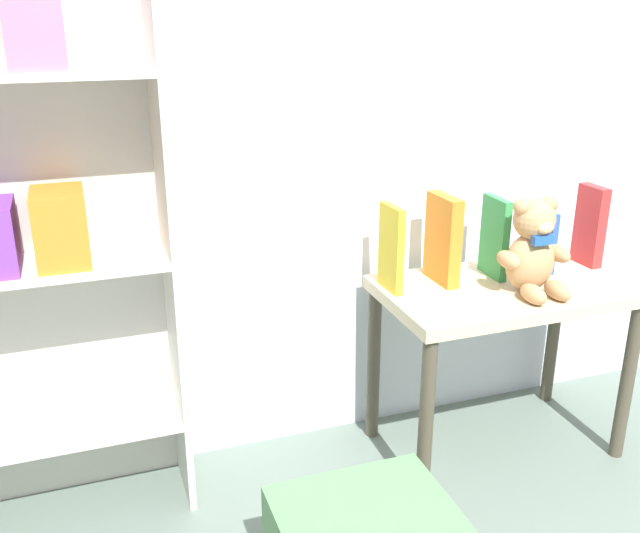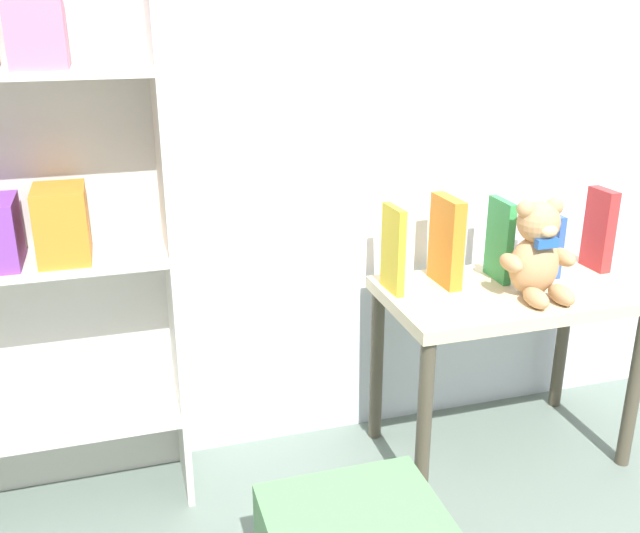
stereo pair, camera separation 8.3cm
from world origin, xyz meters
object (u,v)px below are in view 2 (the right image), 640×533
at_px(display_table, 507,314).
at_px(book_standing_yellow, 393,249).
at_px(book_standing_blue, 548,243).
at_px(book_standing_green, 500,240).
at_px(book_standing_orange, 446,241).
at_px(book_standing_red, 599,229).
at_px(teddy_bear, 537,253).
at_px(bookshelf_side, 29,226).

height_order(display_table, book_standing_yellow, book_standing_yellow).
bearing_deg(book_standing_blue, book_standing_green, 177.76).
xyz_separation_m(book_standing_orange, book_standing_red, (0.49, -0.02, -0.00)).
xyz_separation_m(display_table, book_standing_red, (0.33, 0.07, 0.20)).
bearing_deg(teddy_bear, display_table, 115.02).
bearing_deg(book_standing_orange, teddy_bear, -39.63).
bearing_deg(book_standing_yellow, book_standing_orange, 0.14).
bearing_deg(book_standing_green, book_standing_orange, 178.50).
bearing_deg(book_standing_blue, display_table, -157.04).
distance_m(bookshelf_side, book_standing_orange, 1.09).
relative_size(book_standing_orange, book_standing_red, 1.04).
bearing_deg(book_standing_red, book_standing_blue, 174.99).
bearing_deg(bookshelf_side, book_standing_green, -3.21).
xyz_separation_m(teddy_bear, book_standing_blue, (0.13, 0.14, -0.03)).
bearing_deg(book_standing_yellow, book_standing_blue, -2.67).
xyz_separation_m(book_standing_blue, book_standing_red, (0.16, -0.01, 0.03)).
distance_m(display_table, book_standing_yellow, 0.39).
xyz_separation_m(display_table, book_standing_blue, (0.16, 0.08, 0.17)).
distance_m(bookshelf_side, book_standing_yellow, 0.93).
bearing_deg(display_table, teddy_bear, -64.98).
xyz_separation_m(bookshelf_side, book_standing_yellow, (0.92, -0.07, -0.13)).
xyz_separation_m(teddy_bear, book_standing_green, (-0.03, 0.14, -0.01)).
xyz_separation_m(bookshelf_side, book_standing_orange, (1.08, -0.06, -0.12)).
distance_m(teddy_bear, book_standing_orange, 0.25).
distance_m(book_standing_blue, book_standing_red, 0.17).
bearing_deg(display_table, book_standing_green, 90.00).
distance_m(teddy_bear, book_standing_green, 0.15).
relative_size(display_table, book_standing_yellow, 2.96).
relative_size(book_standing_yellow, book_standing_orange, 0.95).
height_order(book_standing_orange, book_standing_red, book_standing_orange).
xyz_separation_m(display_table, book_standing_orange, (-0.16, 0.09, 0.21)).
distance_m(book_standing_orange, book_standing_blue, 0.33).
bearing_deg(teddy_bear, book_standing_yellow, 158.19).
height_order(teddy_bear, book_standing_orange, teddy_bear).
height_order(bookshelf_side, book_standing_blue, bookshelf_side).
bearing_deg(book_standing_red, display_table, -169.70).
distance_m(teddy_bear, book_standing_yellow, 0.39).
bearing_deg(book_standing_red, teddy_bear, -157.17).
xyz_separation_m(book_standing_yellow, book_standing_green, (0.33, -0.00, -0.00)).
bearing_deg(teddy_bear, book_standing_blue, 47.40).
xyz_separation_m(book_standing_yellow, book_standing_blue, (0.49, 0.00, -0.03)).
distance_m(display_table, teddy_bear, 0.22).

